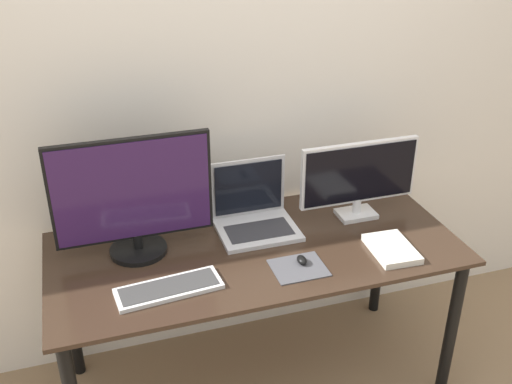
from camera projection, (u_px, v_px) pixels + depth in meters
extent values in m
cube|color=silver|center=(224.00, 87.00, 2.50)|extent=(7.00, 0.05, 2.50)
cube|color=#332319|center=(256.00, 249.00, 2.38)|extent=(1.62, 0.73, 0.02)
cylinder|color=black|center=(451.00, 331.00, 2.49)|extent=(0.05, 0.05, 0.71)
cylinder|color=black|center=(69.00, 310.00, 2.61)|extent=(0.05, 0.05, 0.71)
cylinder|color=black|center=(380.00, 253.00, 3.02)|extent=(0.05, 0.05, 0.71)
cylinder|color=black|center=(139.00, 249.00, 2.34)|extent=(0.22, 0.22, 0.02)
cylinder|color=black|center=(138.00, 241.00, 2.33)|extent=(0.04, 0.04, 0.06)
cube|color=black|center=(132.00, 190.00, 2.23)|extent=(0.60, 0.02, 0.41)
cube|color=#331947|center=(133.00, 191.00, 2.22)|extent=(0.58, 0.01, 0.39)
cube|color=silver|center=(356.00, 214.00, 2.60)|extent=(0.16, 0.11, 0.02)
cylinder|color=silver|center=(357.00, 205.00, 2.58)|extent=(0.04, 0.04, 0.06)
cube|color=silver|center=(359.00, 172.00, 2.51)|extent=(0.52, 0.02, 0.27)
cube|color=black|center=(360.00, 174.00, 2.50)|extent=(0.50, 0.01, 0.25)
cube|color=silver|center=(258.00, 230.00, 2.48)|extent=(0.32, 0.26, 0.02)
cube|color=#2D2D33|center=(259.00, 230.00, 2.45)|extent=(0.27, 0.14, 0.00)
cube|color=silver|center=(248.00, 187.00, 2.53)|extent=(0.32, 0.01, 0.25)
cube|color=black|center=(249.00, 188.00, 2.52)|extent=(0.29, 0.00, 0.22)
cube|color=silver|center=(169.00, 289.00, 2.12)|extent=(0.39, 0.17, 0.02)
cube|color=#383838|center=(169.00, 287.00, 2.12)|extent=(0.35, 0.14, 0.00)
cube|color=#47474C|center=(299.00, 268.00, 2.25)|extent=(0.20, 0.17, 0.00)
ellipsoid|color=black|center=(302.00, 260.00, 2.26)|extent=(0.04, 0.06, 0.03)
cube|color=silver|center=(392.00, 249.00, 2.34)|extent=(0.17, 0.23, 0.03)
cube|color=white|center=(392.00, 249.00, 2.34)|extent=(0.16, 0.23, 0.02)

